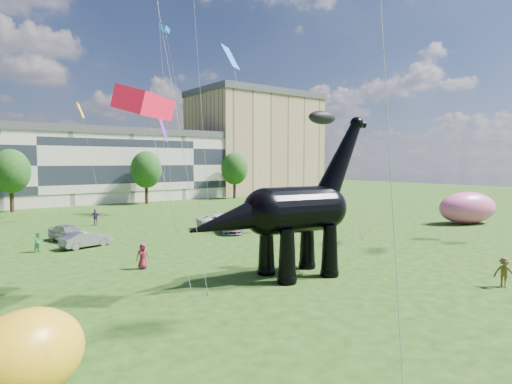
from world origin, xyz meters
TOP-DOWN VIEW (x-y plane):
  - ground at (0.00, 0.00)m, footprint 220.00×220.00m
  - terrace_row at (-8.00, 62.00)m, footprint 78.00×11.00m
  - apartment_block at (40.00, 65.00)m, footprint 28.00×18.00m
  - tree_mid_left at (-12.00, 53.00)m, footprint 5.20×5.20m
  - tree_mid_right at (8.00, 53.00)m, footprint 5.20×5.20m
  - tree_far_right at (26.00, 53.00)m, footprint 5.20×5.20m
  - dinosaur_sculpture at (-3.19, 3.79)m, footprint 12.91×4.02m
  - car_silver at (-11.32, 24.46)m, footprint 2.92×4.91m
  - car_grey at (-10.78, 20.82)m, footprint 4.35×2.41m
  - car_white at (4.01, 22.66)m, footprint 6.23×4.01m
  - car_dark at (2.97, 19.86)m, footprint 4.04×5.31m
  - gazebo_near at (18.26, 24.66)m, footprint 3.54×3.54m
  - gazebo_far at (17.90, 26.07)m, footprint 4.75×4.75m
  - inflatable_pink at (28.12, 8.51)m, footprint 8.16×5.98m
  - inflatable_yellow at (-18.66, -1.85)m, footprint 4.33×3.89m
  - visitors at (-1.84, 17.18)m, footprint 50.44×43.13m

SIDE VIEW (x-z plane):
  - ground at x=0.00m, z-range 0.00..0.00m
  - car_grey at x=-10.78m, z-range 0.00..1.36m
  - car_dark at x=2.97m, z-range 0.00..1.43m
  - car_silver at x=-11.32m, z-range 0.00..1.57m
  - car_white at x=4.01m, z-range 0.00..1.60m
  - visitors at x=-1.84m, z-range -0.09..1.77m
  - inflatable_yellow at x=-18.66m, z-range 0.00..2.73m
  - gazebo_near at x=18.26m, z-range 0.48..2.87m
  - inflatable_pink at x=28.12m, z-range 0.00..3.67m
  - gazebo_far at x=17.90m, z-range 0.56..3.33m
  - dinosaur_sculpture at x=-3.19m, z-range -1.29..9.22m
  - terrace_row at x=-8.00m, z-range 0.00..12.00m
  - tree_mid_left at x=-12.00m, z-range 1.57..11.01m
  - tree_mid_right at x=8.00m, z-range 1.57..11.01m
  - tree_far_right at x=26.00m, z-range 1.57..11.01m
  - apartment_block at x=40.00m, z-range 0.00..22.00m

